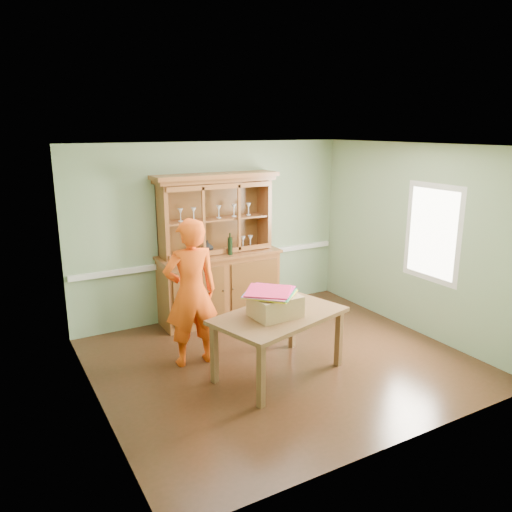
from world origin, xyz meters
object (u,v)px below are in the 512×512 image
china_hutch (219,270)px  person (191,293)px  cardboard_box (275,306)px  dining_table (279,321)px

china_hutch → person: size_ratio=1.20×
china_hutch → cardboard_box: china_hutch is taller
china_hutch → dining_table: size_ratio=1.30×
cardboard_box → person: size_ratio=0.29×
dining_table → person: size_ratio=0.93×
dining_table → person: 1.14m
china_hutch → person: (-0.94, -1.22, 0.15)m
china_hutch → person: 1.55m
china_hutch → dining_table: (-0.15, -2.00, -0.11)m
china_hutch → cardboard_box: 2.06m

